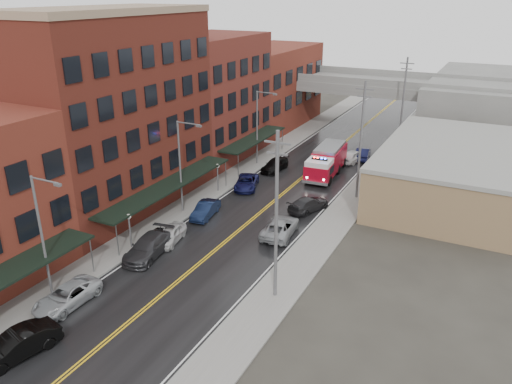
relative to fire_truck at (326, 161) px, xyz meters
The scene contains 33 objects.
road 10.43m from the fire_truck, 101.62° to the right, with size 11.00×160.00×0.02m, color black.
sidewalk_left 13.86m from the fire_truck, 132.92° to the right, with size 3.00×160.00×0.15m, color slate.
sidewalk_right 11.47m from the fire_truck, 62.58° to the right, with size 3.00×160.00×0.15m, color slate.
curb_left 12.80m from the fire_truck, 127.46° to the right, with size 0.30×160.00×0.15m, color gray.
curb_right 10.82m from the fire_truck, 70.45° to the right, with size 0.30×160.00×0.15m, color gray.
brick_building_b 24.10m from the fire_truck, 131.99° to the right, with size 9.00×20.00×18.00m, color #561C16.
brick_building_c 16.42m from the fire_truck, behind, with size 9.00×15.00×15.00m, color #5D231C.
brick_building_far 23.99m from the fire_truck, 130.62° to the left, with size 9.00×20.00×12.00m, color maroon.
tan_building 13.95m from the fire_truck, ahead, with size 14.00×22.00×5.00m, color #91734E.
right_far_block 33.97m from the fire_truck, 61.97° to the left, with size 18.00×30.00×8.00m, color slate.
awning_1 19.61m from the fire_truck, 119.25° to the right, with size 2.60×18.00×3.09m.
awning_2 9.65m from the fire_truck, behind, with size 2.60×13.00×3.09m.
globe_lamp_1 25.53m from the fire_truck, 109.39° to the right, with size 0.44×0.44×3.12m.
globe_lamp_2 13.18m from the fire_truck, 130.05° to the right, with size 0.44×0.44×3.12m.
street_lamp_0 33.39m from the fire_truck, 105.04° to the right, with size 2.64×0.22×9.00m.
street_lamp_1 18.57m from the fire_truck, 118.20° to the right, with size 2.64×0.22×9.00m.
street_lamp_2 9.29m from the fire_truck, behind, with size 2.64×0.22×9.00m.
utility_pole_0 26.00m from the fire_truck, 78.44° to the right, with size 1.80×0.24×12.00m.
utility_pole_1 8.54m from the fire_truck, 44.72° to the right, with size 1.80×0.24×12.00m.
utility_pole_2 16.43m from the fire_truck, 71.04° to the left, with size 1.80×0.24×12.00m.
overpass 22.43m from the fire_truck, 95.40° to the left, with size 40.00×10.00×7.50m.
fire_truck is the anchor object (origin of this frame).
parked_car_left_1 37.89m from the fire_truck, 98.61° to the right, with size 1.71×4.90×1.61m, color black.
parked_car_left_2 33.14m from the fire_truck, 102.33° to the right, with size 2.27×4.92×1.37m, color #AAAEB2.
parked_car_left_3 25.22m from the fire_truck, 104.74° to the right, with size 2.26×5.57×1.62m, color #2B2B2E.
parked_car_left_4 22.59m from the fire_truck, 106.14° to the right, with size 1.65×4.10×1.40m, color silver.
parked_car_left_5 17.22m from the fire_truck, 111.55° to the right, with size 1.49×4.27×1.41m, color #0E1832.
parked_car_left_6 10.05m from the fire_truck, 128.76° to the right, with size 2.21×4.79×1.33m, color #121444.
parked_car_left_7 6.13m from the fire_truck, 168.18° to the right, with size 1.91×4.69×1.36m, color black.
parked_car_right_0 16.33m from the fire_truck, 84.62° to the right, with size 2.46×5.34×1.48m, color gray.
parked_car_right_1 10.50m from the fire_truck, 79.78° to the right, with size 1.91×4.71×1.37m, color black.
parked_car_right_2 6.38m from the fire_truck, 75.99° to the left, with size 1.80×4.48×1.53m, color white.
parked_car_right_3 8.09m from the fire_truck, 74.06° to the left, with size 1.58×4.53×1.49m, color black.
Camera 1 is at (19.39, -12.05, 19.99)m, focal length 35.00 mm.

